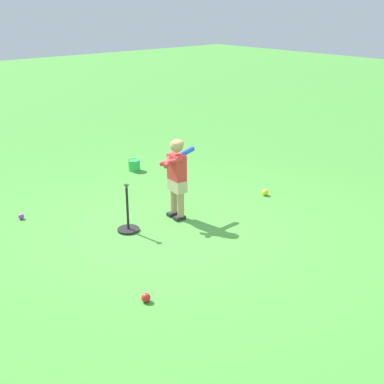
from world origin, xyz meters
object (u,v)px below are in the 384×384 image
Objects in this scene: play_ball_midfield at (265,192)px; toy_bucket at (134,165)px; play_ball_far_left at (146,297)px; batting_tee at (128,223)px; child_batter at (177,171)px; play_ball_center_lawn at (21,216)px.

play_ball_midfield is 0.45× the size of toy_bucket.
play_ball_far_left is 0.15× the size of batting_tee.
batting_tee is (-0.81, -1.47, 0.06)m from play_ball_far_left.
play_ball_midfield is (-1.51, 0.23, -0.60)m from child_batter.
batting_tee is at bearing 53.06° from toy_bucket.
batting_tee is 2.45m from toy_bucket.
play_ball_far_left is at bearing 20.81° from play_ball_midfield.
toy_bucket is (-2.28, -3.43, 0.05)m from play_ball_far_left.
play_ball_midfield is 2.28m from batting_tee.
batting_tee is (2.25, -0.31, 0.06)m from play_ball_midfield.
play_ball_center_lawn is at bearing 16.97° from toy_bucket.
batting_tee is 2.87× the size of toy_bucket.
play_ball_far_left reaches higher than play_ball_center_lawn.
child_batter is 0.93m from batting_tee.
play_ball_center_lawn is (0.06, -2.72, -0.01)m from play_ball_far_left.
play_ball_far_left is 1.68m from batting_tee.
child_batter is 2.17m from play_ball_far_left.
play_ball_far_left is 3.28m from play_ball_midfield.
toy_bucket is at bearing -109.75° from child_batter.
play_ball_far_left is at bearing 61.20° from batting_tee.
play_ball_far_left is (1.55, 1.39, -0.60)m from child_batter.
play_ball_center_lawn is 0.35× the size of toy_bucket.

